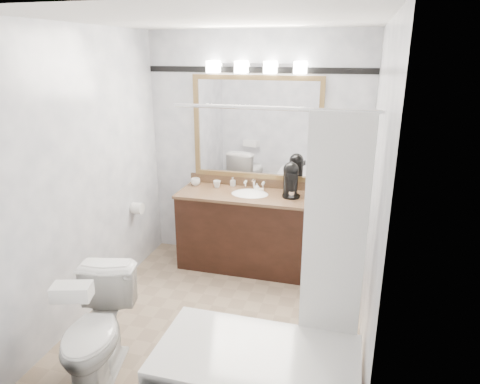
% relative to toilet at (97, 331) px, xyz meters
% --- Properties ---
extents(room, '(2.42, 2.62, 2.52)m').
position_rel_toilet_xyz_m(room, '(0.64, 0.92, 0.86)').
color(room, tan).
rests_on(room, ground).
extents(vanity, '(1.53, 0.58, 0.97)m').
position_rel_toilet_xyz_m(vanity, '(0.64, 1.94, 0.06)').
color(vanity, black).
rests_on(vanity, ground).
extents(mirror, '(1.40, 0.04, 1.10)m').
position_rel_toilet_xyz_m(mirror, '(0.64, 2.20, 1.11)').
color(mirror, olive).
rests_on(mirror, room).
extents(vanity_light_bar, '(1.02, 0.14, 0.12)m').
position_rel_toilet_xyz_m(vanity_light_bar, '(0.64, 2.15, 1.75)').
color(vanity_light_bar, silver).
rests_on(vanity_light_bar, room).
extents(accent_stripe, '(2.40, 0.01, 0.06)m').
position_rel_toilet_xyz_m(accent_stripe, '(0.64, 2.21, 1.71)').
color(accent_stripe, black).
rests_on(accent_stripe, room).
extents(bathtub, '(1.30, 0.75, 1.96)m').
position_rel_toilet_xyz_m(bathtub, '(1.19, 0.02, -0.11)').
color(bathtub, white).
rests_on(bathtub, ground).
extents(tp_roll, '(0.11, 0.12, 0.12)m').
position_rel_toilet_xyz_m(tp_roll, '(-0.50, 1.58, 0.31)').
color(tp_roll, white).
rests_on(tp_roll, room).
extents(toilet, '(0.59, 0.83, 0.77)m').
position_rel_toilet_xyz_m(toilet, '(0.00, 0.00, 0.00)').
color(toilet, white).
rests_on(toilet, ground).
extents(tissue_box, '(0.27, 0.20, 0.10)m').
position_rel_toilet_xyz_m(tissue_box, '(0.00, -0.20, 0.44)').
color(tissue_box, white).
rests_on(tissue_box, toilet).
extents(coffee_maker, '(0.19, 0.23, 0.36)m').
position_rel_toilet_xyz_m(coffee_maker, '(1.06, 1.99, 0.65)').
color(coffee_maker, black).
rests_on(coffee_maker, vanity).
extents(cup_left, '(0.13, 0.13, 0.08)m').
position_rel_toilet_xyz_m(cup_left, '(-0.02, 2.07, 0.50)').
color(cup_left, white).
rests_on(cup_left, vanity).
extents(cup_right, '(0.10, 0.10, 0.08)m').
position_rel_toilet_xyz_m(cup_right, '(0.23, 2.06, 0.50)').
color(cup_right, white).
rests_on(cup_right, vanity).
extents(soap_bottle_a, '(0.06, 0.06, 0.10)m').
position_rel_toilet_xyz_m(soap_bottle_a, '(0.39, 2.15, 0.51)').
color(soap_bottle_a, white).
rests_on(soap_bottle_a, vanity).
extents(soap_bottle_b, '(0.08, 0.08, 0.08)m').
position_rel_toilet_xyz_m(soap_bottle_b, '(0.68, 2.07, 0.50)').
color(soap_bottle_b, white).
rests_on(soap_bottle_b, vanity).
extents(soap_bar, '(0.09, 0.06, 0.03)m').
position_rel_toilet_xyz_m(soap_bar, '(0.72, 2.05, 0.48)').
color(soap_bar, beige).
rests_on(soap_bar, vanity).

